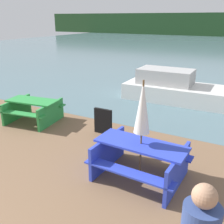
# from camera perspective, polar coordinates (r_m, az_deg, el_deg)

# --- Properties ---
(water) EXTENTS (60.00, 50.00, 0.00)m
(water) POSITION_cam_1_polar(r_m,az_deg,el_deg) (32.19, 22.76, 12.73)
(water) COLOR slate
(water) RESTS_ON ground_plane
(picnic_table_blue) EXTENTS (1.91, 1.44, 0.78)m
(picnic_table_blue) POSITION_cam_1_polar(r_m,az_deg,el_deg) (5.51, 6.21, -9.71)
(picnic_table_blue) COLOR blue
(picnic_table_blue) RESTS_ON ground_plane
(picnic_table_green) EXTENTS (1.77, 1.60, 0.72)m
(picnic_table_green) POSITION_cam_1_polar(r_m,az_deg,el_deg) (8.74, -16.78, 0.74)
(picnic_table_green) COLOR green
(picnic_table_green) RESTS_ON ground_plane
(umbrella_white) EXTENTS (0.32, 0.32, 2.09)m
(umbrella_white) POSITION_cam_1_polar(r_m,az_deg,el_deg) (5.07, 6.65, 0.95)
(umbrella_white) COLOR brown
(umbrella_white) RESTS_ON ground_plane
(boat) EXTENTS (4.91, 1.82, 1.23)m
(boat) POSITION_cam_1_polar(r_m,az_deg,el_deg) (10.85, 14.86, 4.69)
(boat) COLOR silver
(boat) RESTS_ON water
(signboard) EXTENTS (0.55, 0.08, 0.75)m
(signboard) POSITION_cam_1_polar(r_m,az_deg,el_deg) (7.51, -1.96, -2.05)
(signboard) COLOR black
(signboard) RESTS_ON ground_plane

